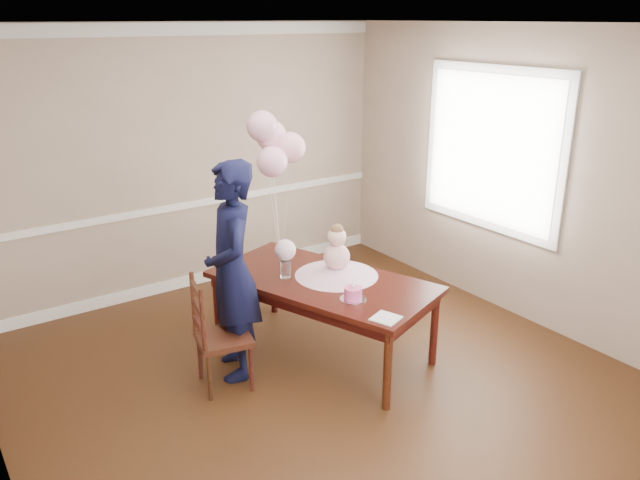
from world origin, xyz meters
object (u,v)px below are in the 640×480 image
(dining_chair_seat, at_px, (224,338))
(woman, at_px, (232,271))
(birthday_cake, at_px, (353,293))
(dining_table_top, at_px, (323,282))

(dining_chair_seat, distance_m, woman, 0.52)
(birthday_cake, xyz_separation_m, dining_chair_seat, (-0.87, 0.49, -0.34))
(dining_chair_seat, bearing_deg, dining_table_top, 9.77)
(dining_chair_seat, bearing_deg, woman, 51.44)
(birthday_cake, relative_size, dining_chair_seat, 0.35)
(birthday_cake, bearing_deg, woman, 138.13)
(birthday_cake, height_order, woman, woman)
(dining_table_top, bearing_deg, birthday_cake, -113.96)
(woman, bearing_deg, birthday_cake, 67.47)
(dining_table_top, distance_m, dining_chair_seat, 0.94)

